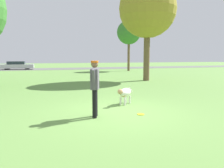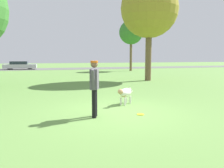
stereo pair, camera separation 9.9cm
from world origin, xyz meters
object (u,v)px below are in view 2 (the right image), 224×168
(dog, at_px, (125,93))
(frisbee, at_px, (140,114))
(parked_car_silver, at_px, (20,65))
(tree_far_right, at_px, (131,33))
(person, at_px, (94,84))
(tree_near_right, at_px, (149,9))

(dog, distance_m, frisbee, 1.63)
(frisbee, bearing_deg, parked_car_silver, 102.68)
(frisbee, bearing_deg, tree_far_right, 68.95)
(tree_far_right, bearing_deg, person, -114.64)
(person, distance_m, frisbee, 1.77)
(parked_car_silver, bearing_deg, person, -78.20)
(person, height_order, tree_near_right, tree_near_right)
(person, bearing_deg, dog, -26.17)
(dog, distance_m, parked_car_silver, 27.57)
(frisbee, relative_size, parked_car_silver, 0.05)
(person, xyz_separation_m, tree_far_right, (9.39, 20.48, 3.94))
(dog, height_order, frisbee, dog)
(frisbee, xyz_separation_m, tree_near_right, (4.77, 9.16, 5.35))
(dog, xyz_separation_m, parked_car_silver, (-6.44, 26.81, 0.15))
(frisbee, bearing_deg, person, 172.88)
(dog, distance_m, tree_far_right, 21.14)
(frisbee, relative_size, tree_far_right, 0.03)
(dog, relative_size, tree_far_right, 0.14)
(person, height_order, frisbee, person)
(person, bearing_deg, tree_far_right, -3.53)
(dog, xyz_separation_m, tree_far_right, (7.89, 19.09, 4.51))
(tree_far_right, height_order, parked_car_silver, tree_far_right)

